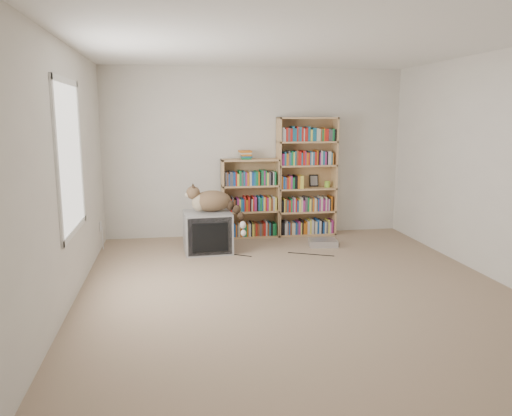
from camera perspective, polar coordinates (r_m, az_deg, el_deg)
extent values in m
cube|color=tan|center=(5.39, 4.51, -9.06)|extent=(4.50, 5.00, 0.01)
cube|color=beige|center=(7.54, 0.02, 6.32)|extent=(4.50, 0.02, 2.50)
cube|color=beige|center=(2.78, 17.45, -1.44)|extent=(4.50, 0.02, 2.50)
cube|color=beige|center=(5.05, -20.93, 3.54)|extent=(0.02, 5.00, 2.50)
cube|color=beige|center=(6.06, 25.85, 4.24)|extent=(0.02, 5.00, 2.50)
cube|color=white|center=(5.12, 4.93, 18.30)|extent=(4.50, 5.00, 0.02)
cube|color=white|center=(5.23, -20.49, 5.44)|extent=(0.02, 1.22, 1.52)
cube|color=gray|center=(6.71, -5.55, -2.73)|extent=(0.64, 0.59, 0.54)
cube|color=black|center=(6.46, -5.28, -3.26)|extent=(0.57, 0.06, 0.50)
cube|color=black|center=(6.44, -5.25, -3.39)|extent=(0.46, 0.03, 0.38)
cube|color=black|center=(6.83, -5.67, -2.59)|extent=(0.39, 0.32, 0.32)
ellipsoid|color=#392617|center=(6.69, -5.06, 0.80)|extent=(0.53, 0.36, 0.28)
ellipsoid|color=#392617|center=(6.71, -3.93, 0.75)|extent=(0.25, 0.27, 0.21)
ellipsoid|color=#C4AD8D|center=(6.65, -6.50, 0.62)|extent=(0.21, 0.21, 0.23)
ellipsoid|color=#392617|center=(6.63, -7.21, 1.75)|extent=(0.19, 0.18, 0.17)
sphere|color=beige|center=(6.63, -7.80, 1.51)|extent=(0.07, 0.07, 0.07)
cone|color=black|center=(6.58, -7.14, 2.40)|extent=(0.07, 0.08, 0.09)
cone|color=black|center=(6.68, -7.22, 2.51)|extent=(0.07, 0.08, 0.09)
cube|color=#AC7E56|center=(7.48, 2.59, 3.50)|extent=(0.03, 0.30, 1.78)
cube|color=#AC7E56|center=(7.71, 8.90, 3.59)|extent=(0.02, 0.30, 1.78)
cube|color=#AC7E56|center=(7.72, 5.53, 3.68)|extent=(0.89, 0.03, 1.78)
cube|color=#AC7E56|center=(7.53, 5.92, 10.19)|extent=(0.89, 0.30, 0.02)
cube|color=#AC7E56|center=(7.74, 5.68, -2.90)|extent=(0.89, 0.30, 0.03)
cube|color=#AC7E56|center=(7.67, 5.72, -0.35)|extent=(0.89, 0.30, 0.03)
cube|color=#AC7E56|center=(7.61, 5.77, 2.24)|extent=(0.89, 0.30, 0.02)
cube|color=#AC7E56|center=(7.57, 5.82, 4.87)|extent=(0.89, 0.30, 0.02)
cube|color=#AC7E56|center=(7.54, 5.87, 7.53)|extent=(0.89, 0.30, 0.02)
cube|color=red|center=(7.72, 5.69, -2.13)|extent=(0.81, 0.24, 0.19)
cube|color=#164695|center=(7.65, 5.74, 0.44)|extent=(0.81, 0.24, 0.19)
cube|color=#147439|center=(7.59, 5.79, 3.05)|extent=(0.81, 0.24, 0.19)
cube|color=beige|center=(7.56, 5.84, 5.68)|extent=(0.81, 0.24, 0.19)
cube|color=black|center=(7.53, 5.89, 8.34)|extent=(0.81, 0.24, 0.19)
cube|color=#AC7E56|center=(7.40, -3.83, 1.03)|extent=(0.02, 0.30, 1.17)
cube|color=#AC7E56|center=(7.52, 2.46, 1.20)|extent=(0.03, 0.30, 1.17)
cube|color=#AC7E56|center=(7.58, -0.82, 1.29)|extent=(0.85, 0.03, 1.17)
cube|color=#AC7E56|center=(7.38, -0.67, 5.52)|extent=(0.85, 0.30, 0.02)
cube|color=#AC7E56|center=(7.56, -0.65, -3.17)|extent=(0.85, 0.30, 0.03)
cube|color=#AC7E56|center=(7.48, -0.66, -0.32)|extent=(0.85, 0.30, 0.03)
cube|color=#AC7E56|center=(7.42, -0.66, 2.58)|extent=(0.85, 0.30, 0.02)
cube|color=red|center=(7.54, -0.65, -2.38)|extent=(0.77, 0.24, 0.19)
cube|color=#164695|center=(7.46, -0.66, 0.49)|extent=(0.77, 0.24, 0.19)
cube|color=#147439|center=(7.40, -0.66, 3.40)|extent=(0.77, 0.24, 0.19)
cube|color=red|center=(7.36, -1.13, 6.10)|extent=(0.18, 0.24, 0.13)
cylinder|color=#8DCA39|center=(7.69, 8.13, 2.73)|extent=(0.08, 0.08, 0.09)
cube|color=black|center=(7.73, 6.61, 3.14)|extent=(0.14, 0.05, 0.18)
cube|color=#BABBC0|center=(7.08, 7.66, -3.96)|extent=(0.42, 0.33, 0.09)
cube|color=silver|center=(7.10, -17.33, -2.02)|extent=(0.01, 0.08, 0.13)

